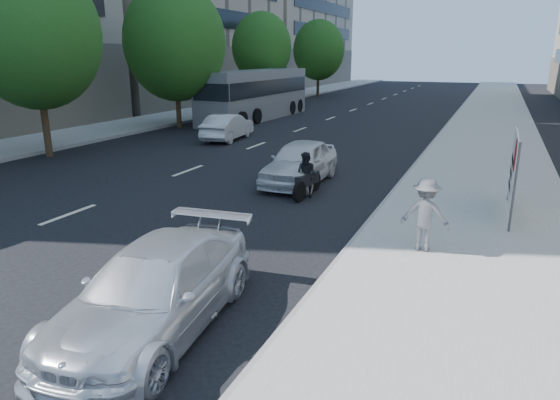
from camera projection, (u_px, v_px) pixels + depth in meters
The scene contains 14 objects.
ground at pixel (242, 284), 9.74m from camera, with size 160.00×160.00×0.00m, color black.
near_sidewalk at pixel (489, 140), 25.83m from camera, with size 5.00×120.00×0.15m, color gray.
far_sidewalk at pixel (159, 120), 33.71m from camera, with size 4.50×120.00×0.15m, color gray.
tree_far_b at pixel (34, 34), 20.56m from camera, with size 5.40×5.40×8.24m.
tree_far_c at pixel (175, 42), 29.40m from camera, with size 6.00×6.00×8.47m.
tree_far_d at pixel (262, 47), 40.02m from camera, with size 4.80×4.80×7.65m.
tree_far_e at pixel (319, 50), 52.40m from camera, with size 5.40×5.40×7.89m.
jogger at pixel (425, 215), 10.83m from camera, with size 1.05×0.60×1.63m, color slate.
protest_banner at pixel (513, 169), 13.17m from camera, with size 0.08×3.06×2.20m.
parked_sedan at pixel (155, 290), 7.97m from camera, with size 1.93×4.74×1.38m, color silver.
white_sedan_near at pixel (300, 162), 17.24m from camera, with size 1.75×4.34×1.48m, color silver.
white_sedan_mid at pixel (228, 127), 26.15m from camera, with size 1.43×4.09×1.35m, color #BDBDBD.
motorcycle at pixel (307, 177), 15.55m from camera, with size 0.75×2.05×1.42m.
bus at pixel (256, 95), 34.49m from camera, with size 2.85×12.10×3.30m.
Camera 1 is at (4.21, -7.87, 4.30)m, focal length 32.00 mm.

